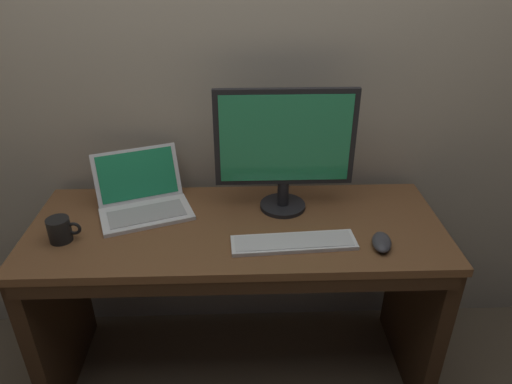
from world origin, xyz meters
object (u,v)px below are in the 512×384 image
object	(u,v)px
computer_mouse	(382,242)
coffee_mug	(60,230)
external_monitor	(285,147)
laptop_white	(143,200)
wired_keyboard	(294,243)

from	to	relation	value
computer_mouse	coffee_mug	world-z (taller)	coffee_mug
external_monitor	computer_mouse	world-z (taller)	external_monitor
laptop_white	coffee_mug	world-z (taller)	laptop_white
external_monitor	coffee_mug	bearing A→B (deg)	-166.63
external_monitor	computer_mouse	size ratio (longest dim) A/B	4.33
wired_keyboard	laptop_white	bearing A→B (deg)	155.90
laptop_white	wired_keyboard	size ratio (longest dim) A/B	0.93
wired_keyboard	coffee_mug	bearing A→B (deg)	176.25
external_monitor	coffee_mug	xyz separation A→B (m)	(-0.82, -0.20, -0.23)
laptop_white	computer_mouse	world-z (taller)	laptop_white
wired_keyboard	coffee_mug	distance (m)	0.84
external_monitor	coffee_mug	size ratio (longest dim) A/B	4.44
coffee_mug	computer_mouse	bearing A→B (deg)	-3.91
external_monitor	coffee_mug	distance (m)	0.87
computer_mouse	external_monitor	bearing A→B (deg)	151.62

